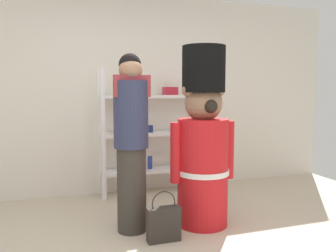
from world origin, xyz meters
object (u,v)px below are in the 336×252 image
merchandise_shelf (150,131)px  shopping_bag (164,223)px  person_shopper (131,139)px  teddy_bear_guard (203,144)px

merchandise_shelf → shopping_bag: merchandise_shelf is taller
person_shopper → shopping_bag: 0.82m
person_shopper → teddy_bear_guard: bearing=-4.9°
merchandise_shelf → shopping_bag: (-0.29, -1.51, -0.65)m
merchandise_shelf → person_shopper: bearing=-113.1°
teddy_bear_guard → person_shopper: teddy_bear_guard is taller
merchandise_shelf → teddy_bear_guard: teddy_bear_guard is taller
merchandise_shelf → person_shopper: size_ratio=0.97×
merchandise_shelf → teddy_bear_guard: (0.20, -1.25, -0.00)m
merchandise_shelf → person_shopper: (-0.51, -1.19, 0.07)m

